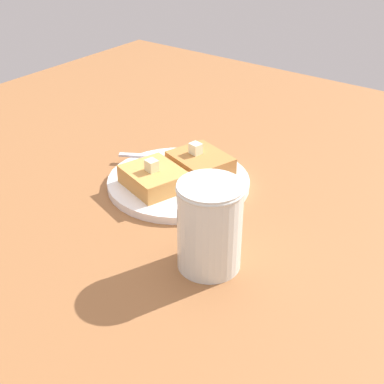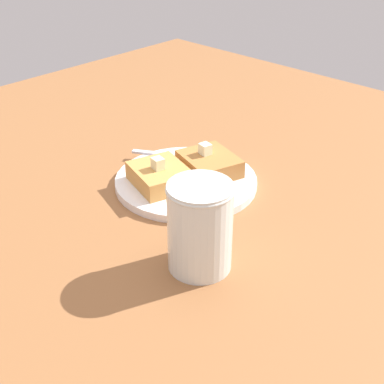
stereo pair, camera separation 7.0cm
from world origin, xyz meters
The scene contains 8 objects.
table_surface centered at (0.00, 0.00, 1.17)cm, with size 118.19×118.19×2.35cm, color #915B34.
plate centered at (0.02, 1.51, 3.02)cm, with size 21.41×21.41×1.18cm.
toast_slice_left centered at (-3.87, 2.72, 4.89)cm, with size 7.36×8.61×2.73cm, color #B17339.
toast_slice_middle centered at (3.91, 0.29, 4.89)cm, with size 7.36×8.61×2.73cm, color #CD8F48.
butter_pat_primary centered at (-3.95, 1.76, 7.09)cm, with size 1.67×1.50×1.67cm, color #F4F0C8.
butter_pat_secondary centered at (4.25, 0.25, 7.09)cm, with size 1.67×1.50×1.67cm, color beige.
fork centered at (-4.86, -3.20, 3.71)cm, with size 9.33×14.53×0.36cm.
syrup_jar centered at (12.83, 16.18, 7.31)cm, with size 7.80×7.80×11.07cm.
Camera 1 is at (54.96, 45.14, 42.84)cm, focal length 50.00 mm.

